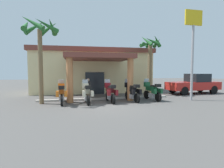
# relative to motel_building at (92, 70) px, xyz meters

# --- Properties ---
(ground_plane) EXTENTS (80.00, 80.00, 0.00)m
(ground_plane) POSITION_rel_motel_building_xyz_m (-0.09, -8.71, -2.30)
(ground_plane) COLOR #514F4C
(motel_building) EXTENTS (12.54, 10.79, 4.50)m
(motel_building) POSITION_rel_motel_building_xyz_m (0.00, 0.00, 0.00)
(motel_building) COLOR beige
(motel_building) RESTS_ON ground_plane
(motorcycle_orange) EXTENTS (0.72, 2.21, 1.61)m
(motorcycle_orange) POSITION_rel_motel_building_xyz_m (-3.00, -7.24, -1.60)
(motorcycle_orange) COLOR black
(motorcycle_orange) RESTS_ON ground_plane
(motorcycle_cream) EXTENTS (0.71, 2.21, 1.61)m
(motorcycle_cream) POSITION_rel_motel_building_xyz_m (-1.34, -7.49, -1.60)
(motorcycle_cream) COLOR black
(motorcycle_cream) RESTS_ON ground_plane
(motorcycle_maroon) EXTENTS (0.71, 2.21, 1.61)m
(motorcycle_maroon) POSITION_rel_motel_building_xyz_m (0.32, -7.38, -1.60)
(motorcycle_maroon) COLOR black
(motorcycle_maroon) RESTS_ON ground_plane
(motorcycle_black) EXTENTS (0.75, 2.21, 1.61)m
(motorcycle_black) POSITION_rel_motel_building_xyz_m (1.98, -7.34, -1.60)
(motorcycle_black) COLOR black
(motorcycle_black) RESTS_ON ground_plane
(motorcycle_green) EXTENTS (0.79, 2.21, 1.61)m
(motorcycle_green) POSITION_rel_motel_building_xyz_m (3.64, -7.22, -1.60)
(motorcycle_green) COLOR black
(motorcycle_green) RESTS_ON ground_plane
(pedestrian) EXTENTS (0.33, 0.46, 1.62)m
(pedestrian) POSITION_rel_motel_building_xyz_m (-1.03, -5.47, -1.36)
(pedestrian) COLOR brown
(pedestrian) RESTS_ON ground_plane
(pickup_truck_red) EXTENTS (5.31, 2.23, 1.95)m
(pickup_truck_red) POSITION_rel_motel_building_xyz_m (9.46, -4.46, -1.36)
(pickup_truck_red) COLOR black
(pickup_truck_red) RESTS_ON ground_plane
(palm_tree_near_portico) EXTENTS (2.08, 2.11, 5.45)m
(palm_tree_near_portico) POSITION_rel_motel_building_xyz_m (4.81, -4.35, 1.63)
(palm_tree_near_portico) COLOR brown
(palm_tree_near_portico) RESTS_ON ground_plane
(palm_tree_roadside) EXTENTS (2.42, 2.56, 5.85)m
(palm_tree_roadside) POSITION_rel_motel_building_xyz_m (-4.28, -6.89, 2.20)
(palm_tree_roadside) COLOR brown
(palm_tree_roadside) RESTS_ON ground_plane
(roadside_sign) EXTENTS (1.40, 0.18, 6.67)m
(roadside_sign) POSITION_rel_motel_building_xyz_m (6.48, -7.96, 2.18)
(roadside_sign) COLOR #99999E
(roadside_sign) RESTS_ON ground_plane
(curb_strip) EXTENTS (10.31, 0.36, 0.12)m
(curb_strip) POSITION_rel_motel_building_xyz_m (0.32, -5.96, -2.24)
(curb_strip) COLOR #ADA89E
(curb_strip) RESTS_ON ground_plane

